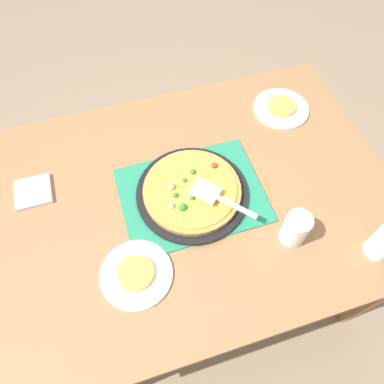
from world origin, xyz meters
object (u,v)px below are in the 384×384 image
at_px(pizza_pan, 192,193).
at_px(served_slice_right, 136,273).
at_px(cup_far, 384,243).
at_px(pizza_server, 218,198).
at_px(pizza, 192,190).
at_px(plate_near_left, 281,108).
at_px(plate_far_right, 136,274).
at_px(served_slice_left, 282,106).
at_px(napkin_stack, 33,192).
at_px(cup_near, 295,229).

distance_m(pizza_pan, served_slice_right, 0.33).
distance_m(cup_far, pizza_server, 0.51).
xyz_separation_m(pizza, pizza_server, (-0.07, 0.07, 0.03)).
bearing_deg(pizza, plate_near_left, -148.97).
bearing_deg(plate_far_right, pizza_pan, -138.12).
height_order(plate_far_right, served_slice_right, served_slice_right).
bearing_deg(cup_far, pizza_server, -34.37).
bearing_deg(pizza_server, served_slice_left, -138.49).
distance_m(pizza, plate_far_right, 0.33).
bearing_deg(cup_far, napkin_stack, -27.85).
xyz_separation_m(plate_far_right, pizza_server, (-0.31, -0.15, 0.06)).
bearing_deg(pizza_pan, napkin_stack, -18.07).
distance_m(plate_far_right, served_slice_left, 0.86).
bearing_deg(pizza_server, napkin_stack, -22.53).
height_order(plate_far_right, cup_near, cup_near).
bearing_deg(cup_near, plate_near_left, -111.49).
bearing_deg(pizza_server, pizza_pan, -48.23).
xyz_separation_m(cup_far, napkin_stack, (1.01, -0.53, -0.05)).
xyz_separation_m(served_slice_right, cup_near, (-0.50, 0.02, 0.04)).
relative_size(served_slice_right, napkin_stack, 0.92).
distance_m(pizza_pan, cup_near, 0.36).
xyz_separation_m(pizza, served_slice_right, (0.24, 0.22, -0.02)).
bearing_deg(pizza_pan, served_slice_left, -148.98).
xyz_separation_m(plate_near_left, cup_far, (-0.03, 0.64, 0.06)).
bearing_deg(pizza_pan, cup_near, 136.54).
bearing_deg(napkin_stack, served_slice_right, 125.29).
xyz_separation_m(plate_near_left, pizza_server, (0.40, 0.35, 0.06)).
bearing_deg(plate_far_right, served_slice_right, 0.00).
xyz_separation_m(served_slice_left, cup_far, (-0.03, 0.64, 0.04)).
xyz_separation_m(plate_near_left, served_slice_left, (0.00, 0.00, 0.01)).
bearing_deg(cup_near, pizza_server, -41.63).
height_order(served_slice_left, pizza_server, pizza_server).
bearing_deg(pizza, plate_far_right, 41.87).
xyz_separation_m(served_slice_right, napkin_stack, (0.27, -0.39, -0.01)).
distance_m(pizza_pan, plate_near_left, 0.54).
bearing_deg(cup_near, served_slice_left, -111.49).
bearing_deg(served_slice_right, pizza_server, -154.78).
bearing_deg(plate_near_left, served_slice_right, 35.12).
bearing_deg(plate_near_left, pizza_pan, 31.02).
xyz_separation_m(pizza, plate_far_right, (0.24, 0.22, -0.03)).
distance_m(plate_far_right, cup_near, 0.50).
bearing_deg(served_slice_right, pizza, -138.13).
distance_m(pizza_pan, served_slice_left, 0.54).
distance_m(cup_far, napkin_stack, 1.14).
distance_m(served_slice_left, served_slice_right, 0.86).
height_order(plate_near_left, napkin_stack, napkin_stack).
relative_size(plate_far_right, cup_far, 1.83).
height_order(plate_far_right, napkin_stack, napkin_stack).
height_order(plate_near_left, served_slice_left, served_slice_left).
relative_size(pizza, plate_near_left, 1.50).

